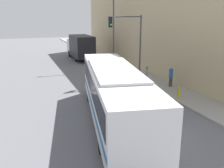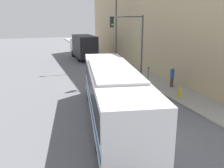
{
  "view_description": "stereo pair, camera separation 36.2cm",
  "coord_description": "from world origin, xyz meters",
  "px_view_note": "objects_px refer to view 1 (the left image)",
  "views": [
    {
      "loc": [
        -5.48,
        -10.04,
        5.9
      ],
      "look_at": [
        0.25,
        5.3,
        1.36
      ],
      "focal_mm": 40.0,
      "sensor_mm": 36.0,
      "label": 1
    },
    {
      "loc": [
        -5.14,
        -10.16,
        5.9
      ],
      "look_at": [
        0.25,
        5.3,
        1.36
      ],
      "focal_mm": 40.0,
      "sensor_mm": 36.0,
      "label": 2
    }
  ],
  "objects_px": {
    "city_bus": "(114,91)",
    "street_lamp": "(111,22)",
    "parking_meter": "(147,71)",
    "fire_hydrant": "(179,92)",
    "delivery_truck": "(80,46)",
    "pedestrian_near_corner": "(171,76)",
    "traffic_light_pole": "(130,36)"
  },
  "relations": [
    {
      "from": "delivery_truck",
      "to": "traffic_light_pole",
      "type": "distance_m",
      "value": 12.79
    },
    {
      "from": "traffic_light_pole",
      "to": "pedestrian_near_corner",
      "type": "relative_size",
      "value": 3.4
    },
    {
      "from": "pedestrian_near_corner",
      "to": "street_lamp",
      "type": "bearing_deg",
      "value": 95.59
    },
    {
      "from": "city_bus",
      "to": "parking_meter",
      "type": "height_order",
      "value": "city_bus"
    },
    {
      "from": "parking_meter",
      "to": "city_bus",
      "type": "bearing_deg",
      "value": -129.8
    },
    {
      "from": "delivery_truck",
      "to": "street_lamp",
      "type": "relative_size",
      "value": 0.88
    },
    {
      "from": "city_bus",
      "to": "fire_hydrant",
      "type": "xyz_separation_m",
      "value": [
        5.85,
        2.12,
        -1.29
      ]
    },
    {
      "from": "pedestrian_near_corner",
      "to": "fire_hydrant",
      "type": "bearing_deg",
      "value": -111.32
    },
    {
      "from": "fire_hydrant",
      "to": "pedestrian_near_corner",
      "type": "relative_size",
      "value": 0.46
    },
    {
      "from": "city_bus",
      "to": "street_lamp",
      "type": "bearing_deg",
      "value": 81.34
    },
    {
      "from": "traffic_light_pole",
      "to": "city_bus",
      "type": "bearing_deg",
      "value": -119.29
    },
    {
      "from": "city_bus",
      "to": "parking_meter",
      "type": "bearing_deg",
      "value": 61.22
    },
    {
      "from": "city_bus",
      "to": "street_lamp",
      "type": "height_order",
      "value": "street_lamp"
    },
    {
      "from": "traffic_light_pole",
      "to": "parking_meter",
      "type": "distance_m",
      "value": 3.63
    },
    {
      "from": "city_bus",
      "to": "delivery_truck",
      "type": "bearing_deg",
      "value": 92.49
    },
    {
      "from": "delivery_truck",
      "to": "fire_hydrant",
      "type": "distance_m",
      "value": 19.35
    },
    {
      "from": "traffic_light_pole",
      "to": "street_lamp",
      "type": "height_order",
      "value": "street_lamp"
    },
    {
      "from": "traffic_light_pole",
      "to": "parking_meter",
      "type": "bearing_deg",
      "value": -62.61
    },
    {
      "from": "fire_hydrant",
      "to": "street_lamp",
      "type": "bearing_deg",
      "value": 90.33
    },
    {
      "from": "parking_meter",
      "to": "street_lamp",
      "type": "distance_m",
      "value": 9.97
    },
    {
      "from": "city_bus",
      "to": "traffic_light_pole",
      "type": "relative_size",
      "value": 2.11
    },
    {
      "from": "pedestrian_near_corner",
      "to": "city_bus",
      "type": "bearing_deg",
      "value": -145.3
    },
    {
      "from": "delivery_truck",
      "to": "pedestrian_near_corner",
      "type": "relative_size",
      "value": 4.38
    },
    {
      "from": "city_bus",
      "to": "fire_hydrant",
      "type": "bearing_deg",
      "value": 30.96
    },
    {
      "from": "city_bus",
      "to": "pedestrian_near_corner",
      "type": "xyz_separation_m",
      "value": [
        6.88,
        4.76,
        -0.82
      ]
    },
    {
      "from": "traffic_light_pole",
      "to": "street_lamp",
      "type": "xyz_separation_m",
      "value": [
        0.84,
        7.33,
        1.05
      ]
    },
    {
      "from": "parking_meter",
      "to": "street_lamp",
      "type": "bearing_deg",
      "value": 90.5
    },
    {
      "from": "traffic_light_pole",
      "to": "street_lamp",
      "type": "relative_size",
      "value": 0.68
    },
    {
      "from": "delivery_truck",
      "to": "pedestrian_near_corner",
      "type": "xyz_separation_m",
      "value": [
        3.69,
        -16.48,
        -0.77
      ]
    },
    {
      "from": "parking_meter",
      "to": "fire_hydrant",
      "type": "bearing_deg",
      "value": -90.0
    },
    {
      "from": "traffic_light_pole",
      "to": "delivery_truck",
      "type": "bearing_deg",
      "value": 97.95
    },
    {
      "from": "street_lamp",
      "to": "delivery_truck",
      "type": "bearing_deg",
      "value": 116.68
    }
  ]
}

